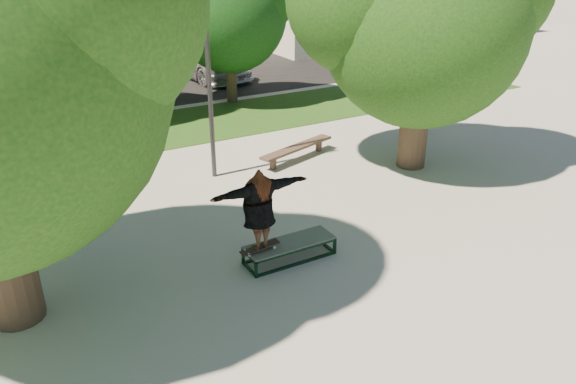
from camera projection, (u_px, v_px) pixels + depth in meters
ground at (270, 276)px, 10.45m from camera, size 120.00×120.00×0.00m
grass_strip at (161, 130)px, 18.40m from camera, size 30.00×4.00×0.02m
asphalt_strip at (87, 91)px, 23.09m from camera, size 40.00×8.00×0.01m
tree_right at (420, 11)px, 13.87m from camera, size 6.24×5.33×6.51m
bg_tree_right at (226, 7)px, 20.15m from camera, size 5.04×4.31×5.43m
lamppost at (208, 56)px, 13.55m from camera, size 0.25×0.15×6.11m
grind_box at (290, 250)px, 10.95m from camera, size 1.80×0.60×0.38m
skater_rig at (259, 209)px, 10.22m from camera, size 1.95×0.57×1.66m
bench at (297, 148)px, 15.80m from camera, size 2.63×1.14×0.41m
car_grey at (36, 85)px, 20.96m from camera, size 2.92×5.37×1.43m
car_silver_b at (203, 58)px, 25.22m from camera, size 2.99×5.94×1.65m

